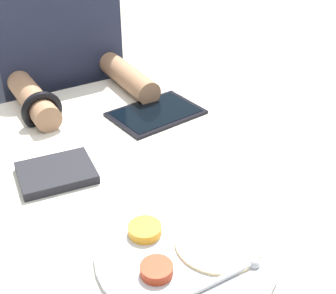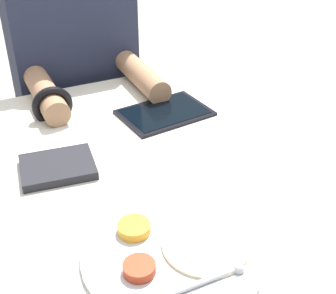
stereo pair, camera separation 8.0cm
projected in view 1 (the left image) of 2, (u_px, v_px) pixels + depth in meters
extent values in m
cube|color=beige|center=(180.00, 279.00, 1.29)|extent=(1.28, 1.03, 0.78)
cylinder|color=#B7BABF|center=(186.00, 251.00, 0.83)|extent=(0.33, 0.33, 0.01)
cylinder|color=gold|center=(145.00, 230.00, 0.86)|extent=(0.06, 0.06, 0.02)
cylinder|color=#A83319|center=(157.00, 270.00, 0.78)|extent=(0.06, 0.06, 0.02)
cylinder|color=beige|center=(218.00, 242.00, 0.84)|extent=(0.16, 0.16, 0.01)
cylinder|color=#B7BABF|center=(220.00, 279.00, 0.77)|extent=(0.14, 0.01, 0.01)
sphere|color=#B7BABF|center=(254.00, 263.00, 0.80)|extent=(0.02, 0.02, 0.02)
cube|color=silver|center=(57.00, 175.00, 1.03)|extent=(0.17, 0.14, 0.01)
cube|color=black|center=(56.00, 173.00, 1.03)|extent=(0.18, 0.15, 0.02)
cube|color=black|center=(156.00, 113.00, 1.28)|extent=(0.25, 0.19, 0.01)
cube|color=black|center=(156.00, 112.00, 1.27)|extent=(0.23, 0.17, 0.00)
cube|color=black|center=(75.00, 204.00, 1.83)|extent=(0.35, 0.22, 0.44)
cube|color=#1E2338|center=(58.00, 77.00, 1.54)|extent=(0.39, 0.20, 0.64)
cylinder|color=#936B4C|center=(32.00, 98.00, 1.28)|extent=(0.07, 0.29, 0.07)
cylinder|color=#936B4C|center=(127.00, 76.00, 1.41)|extent=(0.07, 0.29, 0.07)
torus|color=black|center=(42.00, 111.00, 1.22)|extent=(0.11, 0.02, 0.11)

